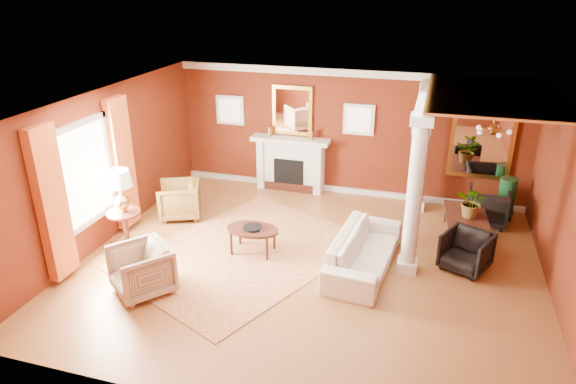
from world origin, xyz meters
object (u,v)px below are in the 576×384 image
(coffee_table, at_px, (253,231))
(dining_table, at_px, (467,220))
(armchair_leopard, at_px, (179,198))
(sofa, at_px, (364,245))
(armchair_stripe, at_px, (141,268))
(side_table, at_px, (121,196))

(coffee_table, distance_m, dining_table, 4.18)
(armchair_leopard, height_order, dining_table, armchair_leopard)
(sofa, relative_size, armchair_stripe, 2.59)
(side_table, xyz_separation_m, dining_table, (6.21, 2.16, -0.66))
(armchair_leopard, distance_m, side_table, 1.63)
(armchair_leopard, relative_size, coffee_table, 0.86)
(sofa, xyz_separation_m, dining_table, (1.76, 1.68, -0.07))
(sofa, bearing_deg, armchair_leopard, 81.88)
(sofa, relative_size, coffee_table, 2.34)
(coffee_table, xyz_separation_m, dining_table, (3.82, 1.71, -0.07))
(armchair_leopard, bearing_deg, dining_table, 73.83)
(armchair_leopard, xyz_separation_m, armchair_stripe, (0.74, -2.74, 0.02))
(armchair_leopard, xyz_separation_m, coffee_table, (2.03, -1.01, 0.03))
(coffee_table, relative_size, dining_table, 0.71)
(coffee_table, bearing_deg, armchair_leopard, 153.41)
(coffee_table, bearing_deg, side_table, -169.37)
(sofa, xyz_separation_m, side_table, (-4.45, -0.48, 0.59))
(sofa, height_order, coffee_table, sofa)
(armchair_leopard, xyz_separation_m, dining_table, (5.84, 0.70, -0.04))
(coffee_table, bearing_deg, armchair_stripe, -126.71)
(armchair_stripe, distance_m, dining_table, 6.15)
(armchair_stripe, distance_m, side_table, 1.79)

